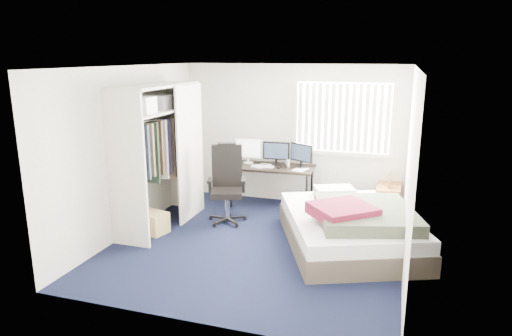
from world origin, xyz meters
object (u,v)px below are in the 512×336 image
object	(u,v)px
nightstand	(389,189)
bed	(350,226)
desk	(272,164)
office_chair	(227,192)

from	to	relation	value
nightstand	bed	xyz separation A→B (m)	(-0.47, -1.53, -0.16)
nightstand	bed	world-z (taller)	bed
nightstand	bed	distance (m)	1.61
desk	nightstand	distance (m)	2.04
office_chair	bed	distance (m)	2.10
desk	office_chair	distance (m)	1.13
desk	nightstand	bearing A→B (deg)	2.64
bed	nightstand	bearing A→B (deg)	72.80
office_chair	nightstand	distance (m)	2.73
office_chair	desk	bearing A→B (deg)	63.29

